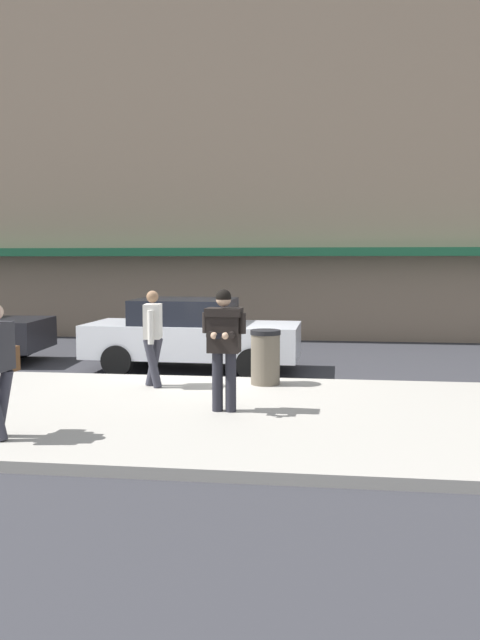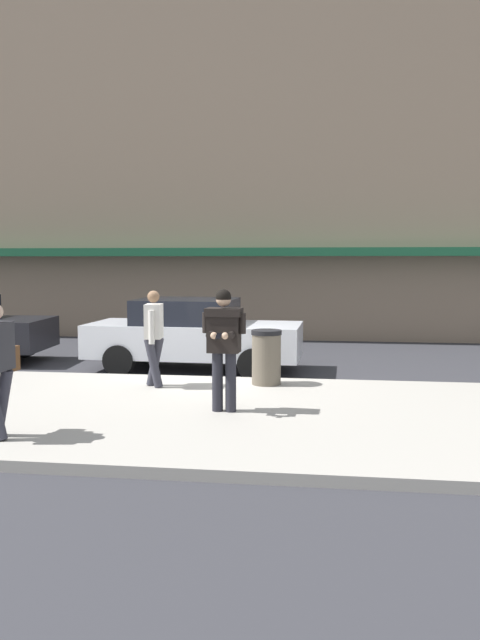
{
  "view_description": "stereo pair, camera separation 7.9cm",
  "coord_description": "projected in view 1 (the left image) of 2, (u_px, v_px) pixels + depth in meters",
  "views": [
    {
      "loc": [
        2.09,
        -11.86,
        2.36
      ],
      "look_at": [
        0.96,
        -2.84,
        1.49
      ],
      "focal_mm": 35.0,
      "sensor_mm": 36.0,
      "label": 1
    },
    {
      "loc": [
        2.16,
        -11.85,
        2.36
      ],
      "look_at": [
        0.96,
        -2.84,
        1.49
      ],
      "focal_mm": 35.0,
      "sensor_mm": 36.0,
      "label": 2
    }
  ],
  "objects": [
    {
      "name": "ground_plane",
      "position": [
        210.0,
        381.0,
        12.2
      ],
      "size": [
        80.0,
        80.0,
        0.0
      ],
      "primitive_type": "plane",
      "color": "#333338"
    },
    {
      "name": "pedestrian_in_light_coat",
      "position": [
        153.0,
        332.0,
        10.91
      ],
      "size": [
        0.36,
        0.6,
        1.7
      ],
      "color": "#33333D",
      "rests_on": "sidewalk"
    },
    {
      "name": "parked_sedan_mid",
      "position": [
        191.0,
        334.0,
        13.32
      ],
      "size": [
        4.56,
        2.04,
        1.54
      ],
      "color": "silver",
      "rests_on": "ground"
    },
    {
      "name": "storefront_facade",
      "position": [
        285.0,
        167.0,
        19.95
      ],
      "size": [
        28.0,
        4.7,
        10.72
      ],
      "color": "#84705B",
      "rests_on": "ground"
    },
    {
      "name": "curb_paint_line",
      "position": [
        261.0,
        382.0,
        12.12
      ],
      "size": [
        28.0,
        0.12,
        0.01
      ],
      "primitive_type": "cube",
      "color": "silver",
      "rests_on": "ground"
    },
    {
      "name": "trash_bin",
      "position": [
        265.0,
        357.0,
        11.18
      ],
      "size": [
        0.55,
        0.55,
        0.98
      ],
      "color": "#665B4C",
      "rests_on": "sidewalk"
    },
    {
      "name": "man_texting_on_phone",
      "position": [
        224.0,
        337.0,
        9.09
      ],
      "size": [
        0.65,
        0.6,
        1.81
      ],
      "color": "#23232B",
      "rests_on": "sidewalk"
    },
    {
      "name": "sidewalk",
      "position": [
        243.0,
        415.0,
        9.25
      ],
      "size": [
        32.0,
        5.3,
        0.14
      ],
      "primitive_type": "cube",
      "color": "#A8A399",
      "rests_on": "ground"
    }
  ]
}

